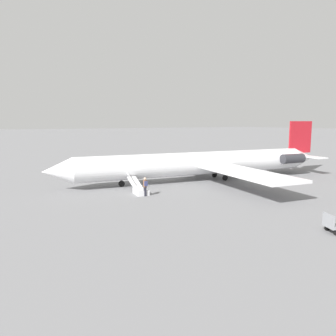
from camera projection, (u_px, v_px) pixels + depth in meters
ground_plane at (199, 181)px, 38.16m from camera, size 600.00×600.00×0.00m
airplane_main at (207, 163)px, 38.27m from camera, size 34.74×26.82×6.88m
boarding_stairs at (139, 190)px, 31.28m from camera, size 1.54×4.12×1.71m
passenger at (145, 185)px, 30.06m from camera, size 0.37×0.56×1.74m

